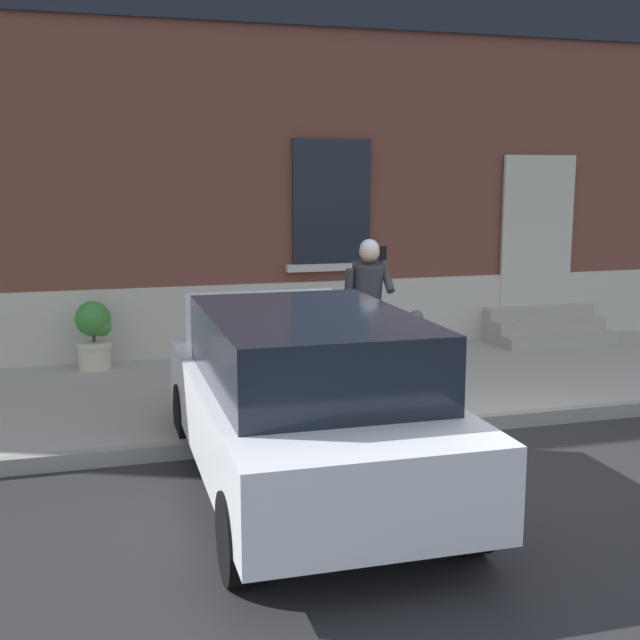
{
  "coord_description": "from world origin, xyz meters",
  "views": [
    {
      "loc": [
        -3.4,
        -6.31,
        2.55
      ],
      "look_at": [
        -1.09,
        1.6,
        1.1
      ],
      "focal_mm": 46.13,
      "sensor_mm": 36.0,
      "label": 1
    }
  ],
  "objects_px": {
    "hatchback_car_white": "(304,397)",
    "person_on_phone": "(366,307)",
    "bollard_near_person": "(415,356)",
    "planter_cream": "(94,333)"
  },
  "relations": [
    {
      "from": "hatchback_car_white",
      "to": "person_on_phone",
      "type": "height_order",
      "value": "person_on_phone"
    },
    {
      "from": "hatchback_car_white",
      "to": "person_on_phone",
      "type": "xyz_separation_m",
      "value": [
        1.27,
        2.13,
        0.36
      ]
    },
    {
      "from": "planter_cream",
      "to": "person_on_phone",
      "type": "bearing_deg",
      "value": -37.53
    },
    {
      "from": "bollard_near_person",
      "to": "planter_cream",
      "type": "relative_size",
      "value": 1.22
    },
    {
      "from": "person_on_phone",
      "to": "planter_cream",
      "type": "relative_size",
      "value": 2.02
    },
    {
      "from": "person_on_phone",
      "to": "hatchback_car_white",
      "type": "bearing_deg",
      "value": -135.27
    },
    {
      "from": "bollard_near_person",
      "to": "person_on_phone",
      "type": "height_order",
      "value": "person_on_phone"
    },
    {
      "from": "hatchback_car_white",
      "to": "person_on_phone",
      "type": "relative_size",
      "value": 2.35
    },
    {
      "from": "hatchback_car_white",
      "to": "planter_cream",
      "type": "xyz_separation_m",
      "value": [
        -1.56,
        4.3,
        -0.18
      ]
    },
    {
      "from": "person_on_phone",
      "to": "planter_cream",
      "type": "xyz_separation_m",
      "value": [
        -2.83,
        2.17,
        -0.54
      ]
    }
  ]
}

